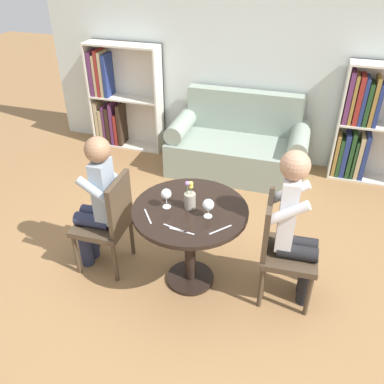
# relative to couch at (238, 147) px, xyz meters

# --- Properties ---
(ground_plane) EXTENTS (16.00, 16.00, 0.00)m
(ground_plane) POSITION_rel_couch_xyz_m (0.00, -1.97, -0.31)
(ground_plane) COLOR olive
(back_wall) EXTENTS (5.20, 0.05, 2.70)m
(back_wall) POSITION_rel_couch_xyz_m (0.00, 0.43, 1.04)
(back_wall) COLOR silver
(back_wall) RESTS_ON ground_plane
(round_table) EXTENTS (0.89, 0.89, 0.74)m
(round_table) POSITION_rel_couch_xyz_m (0.00, -1.97, 0.27)
(round_table) COLOR black
(round_table) RESTS_ON ground_plane
(couch) EXTENTS (1.61, 0.80, 0.92)m
(couch) POSITION_rel_couch_xyz_m (0.00, 0.00, 0.00)
(couch) COLOR gray
(couch) RESTS_ON ground_plane
(bookshelf_left) EXTENTS (0.95, 0.28, 1.36)m
(bookshelf_left) POSITION_rel_couch_xyz_m (-1.70, 0.27, 0.31)
(bookshelf_left) COLOR silver
(bookshelf_left) RESTS_ON ground_plane
(bookshelf_right) EXTENTS (0.95, 0.28, 1.36)m
(bookshelf_right) POSITION_rel_couch_xyz_m (1.41, 0.26, 0.34)
(bookshelf_right) COLOR silver
(bookshelf_right) RESTS_ON ground_plane
(chair_left) EXTENTS (0.43, 0.43, 0.90)m
(chair_left) POSITION_rel_couch_xyz_m (-0.70, -1.99, 0.18)
(chair_left) COLOR #473828
(chair_left) RESTS_ON ground_plane
(chair_right) EXTENTS (0.44, 0.44, 0.90)m
(chair_right) POSITION_rel_couch_xyz_m (0.70, -1.91, 0.18)
(chair_right) COLOR #473828
(chair_right) RESTS_ON ground_plane
(person_left) EXTENTS (0.42, 0.35, 1.25)m
(person_left) POSITION_rel_couch_xyz_m (-0.79, -1.99, 0.35)
(person_left) COLOR #282D47
(person_left) RESTS_ON ground_plane
(person_right) EXTENTS (0.43, 0.35, 1.30)m
(person_right) POSITION_rel_couch_xyz_m (0.79, -1.90, 0.39)
(person_right) COLOR black
(person_right) RESTS_ON ground_plane
(wine_glass_left) EXTENTS (0.08, 0.08, 0.16)m
(wine_glass_left) POSITION_rel_couch_xyz_m (-0.18, -2.00, 0.54)
(wine_glass_left) COLOR white
(wine_glass_left) RESTS_ON round_table
(wine_glass_right) EXTENTS (0.09, 0.09, 0.15)m
(wine_glass_right) POSITION_rel_couch_xyz_m (0.16, -2.03, 0.53)
(wine_glass_right) COLOR white
(wine_glass_right) RESTS_ON round_table
(flower_vase) EXTENTS (0.09, 0.09, 0.24)m
(flower_vase) POSITION_rel_couch_xyz_m (-0.01, -1.96, 0.51)
(flower_vase) COLOR #9E9384
(flower_vase) RESTS_ON round_table
(knife_left_setting) EXTENTS (0.19, 0.03, 0.00)m
(knife_left_setting) POSITION_rel_couch_xyz_m (0.02, -2.25, 0.43)
(knife_left_setting) COLOR silver
(knife_left_setting) RESTS_ON round_table
(fork_left_setting) EXTENTS (0.12, 0.16, 0.00)m
(fork_left_setting) POSITION_rel_couch_xyz_m (-0.27, -2.16, 0.43)
(fork_left_setting) COLOR silver
(fork_left_setting) RESTS_ON round_table
(knife_right_setting) EXTENTS (0.13, 0.15, 0.00)m
(knife_right_setting) POSITION_rel_couch_xyz_m (0.28, -2.16, 0.43)
(knife_right_setting) COLOR silver
(knife_right_setting) RESTS_ON round_table
(fork_right_setting) EXTENTS (0.19, 0.05, 0.00)m
(fork_right_setting) POSITION_rel_couch_xyz_m (-0.03, -2.23, 0.43)
(fork_right_setting) COLOR silver
(fork_right_setting) RESTS_ON round_table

